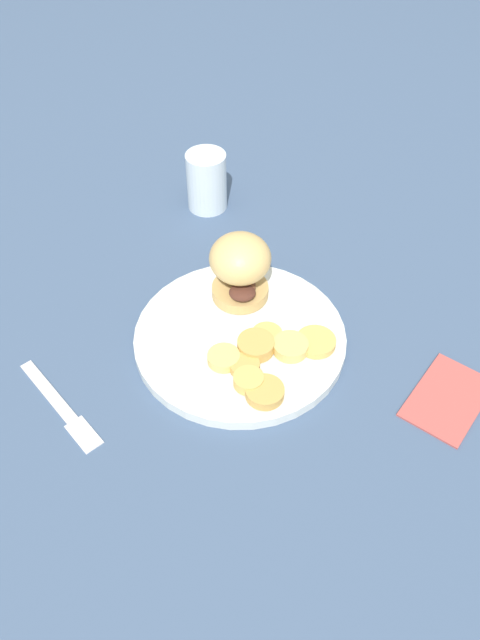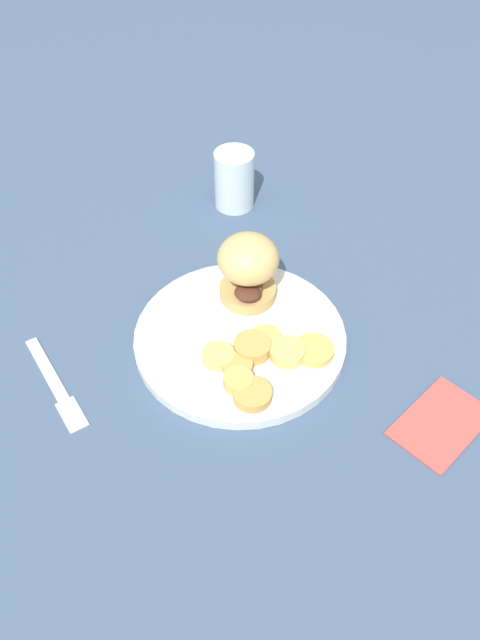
{
  "view_description": "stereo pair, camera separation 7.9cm",
  "coord_description": "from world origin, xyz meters",
  "px_view_note": "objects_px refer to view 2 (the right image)",
  "views": [
    {
      "loc": [
        -0.52,
        -0.15,
        0.62
      ],
      "look_at": [
        0.0,
        0.0,
        0.04
      ],
      "focal_mm": 35.0,
      "sensor_mm": 36.0,
      "label": 1
    },
    {
      "loc": [
        -0.49,
        -0.23,
        0.62
      ],
      "look_at": [
        0.0,
        0.0,
        0.04
      ],
      "focal_mm": 35.0,
      "sensor_mm": 36.0,
      "label": 2
    }
  ],
  "objects_px": {
    "sandwich": "(248,267)",
    "drinking_glass": "(234,180)",
    "fork": "(55,383)",
    "dinner_plate": "(240,337)"
  },
  "relations": [
    {
      "from": "sandwich",
      "to": "fork",
      "type": "relative_size",
      "value": 0.65
    },
    {
      "from": "sandwich",
      "to": "fork",
      "type": "height_order",
      "value": "sandwich"
    },
    {
      "from": "dinner_plate",
      "to": "fork",
      "type": "distance_m",
      "value": 0.24
    },
    {
      "from": "sandwich",
      "to": "drinking_glass",
      "type": "distance_m",
      "value": 0.23
    },
    {
      "from": "sandwich",
      "to": "drinking_glass",
      "type": "relative_size",
      "value": 1.03
    },
    {
      "from": "dinner_plate",
      "to": "sandwich",
      "type": "xyz_separation_m",
      "value": [
        0.07,
        0.02,
        0.06
      ]
    },
    {
      "from": "dinner_plate",
      "to": "sandwich",
      "type": "distance_m",
      "value": 0.09
    },
    {
      "from": "sandwich",
      "to": "fork",
      "type": "xyz_separation_m",
      "value": [
        -0.23,
        0.16,
        -0.07
      ]
    },
    {
      "from": "dinner_plate",
      "to": "drinking_glass",
      "type": "relative_size",
      "value": 2.91
    },
    {
      "from": "sandwich",
      "to": "fork",
      "type": "distance_m",
      "value": 0.29
    }
  ]
}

